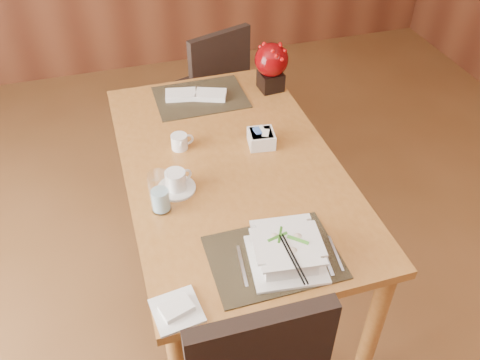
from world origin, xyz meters
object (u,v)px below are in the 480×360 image
object	(u,v)px
water_glass	(160,192)
sugar_caddy	(261,139)
dining_table	(231,180)
far_chair	(211,87)
soup_setting	(287,252)
berry_decor	(271,64)
bread_plate	(177,311)
creamer_jug	(179,142)
coffee_cup	(176,182)

from	to	relation	value
water_glass	sugar_caddy	xyz separation A→B (m)	(0.50, 0.28, -0.05)
dining_table	far_chair	xyz separation A→B (m)	(0.17, 1.04, -0.15)
water_glass	far_chair	distance (m)	1.38
soup_setting	water_glass	bearing A→B (deg)	140.94
water_glass	berry_decor	size ratio (longest dim) A/B	0.70
water_glass	far_chair	xyz separation A→B (m)	(0.50, 1.24, -0.33)
dining_table	bread_plate	xyz separation A→B (m)	(-0.37, -0.67, 0.10)
bread_plate	far_chair	xyz separation A→B (m)	(0.54, 1.71, -0.25)
sugar_caddy	far_chair	bearing A→B (deg)	89.86
dining_table	far_chair	world-z (taller)	far_chair
dining_table	creamer_jug	world-z (taller)	creamer_jug
sugar_caddy	far_chair	distance (m)	0.99
dining_table	bread_plate	world-z (taller)	bread_plate
water_glass	bread_plate	xyz separation A→B (m)	(-0.04, -0.47, -0.08)
coffee_cup	berry_decor	bearing A→B (deg)	45.27
dining_table	far_chair	distance (m)	1.07
water_glass	sugar_caddy	world-z (taller)	water_glass
dining_table	creamer_jug	size ratio (longest dim) A/B	15.96
water_glass	berry_decor	xyz separation A→B (m)	(0.70, 0.73, 0.05)
sugar_caddy	dining_table	bearing A→B (deg)	-152.55
coffee_cup	far_chair	distance (m)	1.25
dining_table	far_chair	size ratio (longest dim) A/B	1.67
soup_setting	creamer_jug	world-z (taller)	soup_setting
dining_table	sugar_caddy	world-z (taller)	sugar_caddy
coffee_cup	bread_plate	xyz separation A→B (m)	(-0.11, -0.57, -0.03)
bread_plate	water_glass	bearing A→B (deg)	85.50
soup_setting	bread_plate	xyz separation A→B (m)	(-0.40, -0.09, -0.05)
creamer_jug	sugar_caddy	bearing A→B (deg)	-16.90
creamer_jug	dining_table	bearing A→B (deg)	-46.04
soup_setting	far_chair	bearing A→B (deg)	92.35
water_glass	creamer_jug	bearing A→B (deg)	68.08
water_glass	creamer_jug	size ratio (longest dim) A/B	1.87
creamer_jug	coffee_cup	bearing A→B (deg)	-108.47
berry_decor	water_glass	bearing A→B (deg)	-133.95
coffee_cup	sugar_caddy	world-z (taller)	coffee_cup
water_glass	berry_decor	distance (m)	1.01
coffee_cup	creamer_jug	size ratio (longest dim) A/B	1.65
sugar_caddy	coffee_cup	bearing A→B (deg)	-156.40
dining_table	water_glass	size ratio (longest dim) A/B	8.54
dining_table	water_glass	xyz separation A→B (m)	(-0.33, -0.20, 0.18)
berry_decor	bread_plate	xyz separation A→B (m)	(-0.74, -1.20, -0.14)
far_chair	bread_plate	bearing A→B (deg)	53.28
far_chair	sugar_caddy	bearing A→B (deg)	70.64
berry_decor	far_chair	world-z (taller)	berry_decor
coffee_cup	berry_decor	size ratio (longest dim) A/B	0.62
dining_table	soup_setting	xyz separation A→B (m)	(0.03, -0.58, 0.15)
soup_setting	berry_decor	bearing A→B (deg)	80.39
coffee_cup	berry_decor	world-z (taller)	berry_decor
creamer_jug	far_chair	bearing A→B (deg)	63.88
coffee_cup	dining_table	bearing A→B (deg)	20.95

